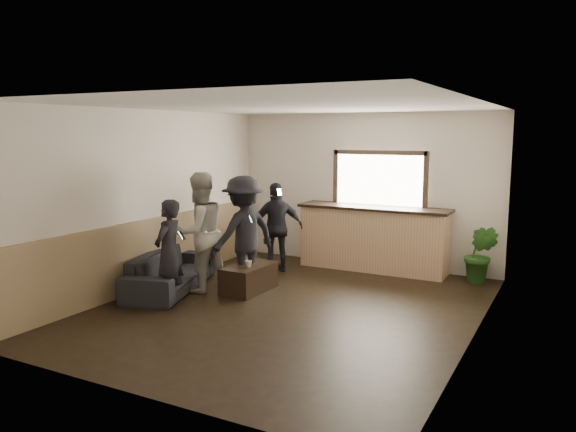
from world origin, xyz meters
The scene contains 12 objects.
ground centered at (0.00, 0.00, 0.00)m, with size 5.00×6.00×0.01m, color black.
room_shell centered at (-0.74, 0.00, 1.47)m, with size 5.01×6.01×2.80m.
bar_counter centered at (0.30, 2.70, 0.64)m, with size 2.70×0.68×2.13m.
sofa centered at (-2.08, -0.03, 0.30)m, with size 2.03×0.80×0.59m, color black.
coffee_table centered at (-0.94, 0.47, 0.21)m, with size 0.52×0.93×0.41m, color black.
cup_a centered at (-1.08, 0.64, 0.46)m, with size 0.13×0.13×0.10m, color silver.
cup_b centered at (-0.89, 0.37, 0.46)m, with size 0.10×0.10×0.10m, color silver.
potted_plant centered at (2.15, 2.65, 0.48)m, with size 0.53×0.43×0.96m, color #2D6623.
person_a centered at (-1.63, -0.59, 0.76)m, with size 0.50×0.61×1.51m.
person_b centered at (-1.63, 0.14, 0.93)m, with size 0.97×1.09×1.85m.
person_c centered at (-1.11, 0.59, 0.89)m, with size 1.02×1.31×1.78m.
person_d centered at (-1.16, 1.77, 0.79)m, with size 0.95×0.90×1.58m.
Camera 1 is at (3.55, -6.74, 2.45)m, focal length 35.00 mm.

